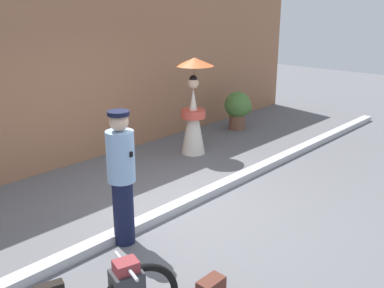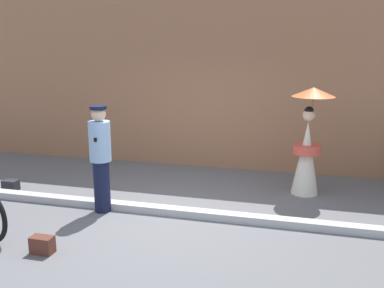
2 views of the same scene
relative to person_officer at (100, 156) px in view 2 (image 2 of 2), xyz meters
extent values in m
plane|color=slate|center=(1.16, 0.13, -0.92)|extent=(30.00, 30.00, 0.00)
cube|color=#9E6B4C|center=(1.16, 3.14, 0.96)|extent=(14.00, 0.40, 3.76)
cube|color=#B2B2B7|center=(1.16, 0.13, -0.86)|extent=(14.00, 0.20, 0.12)
cylinder|color=#141938|center=(0.00, 0.00, -0.50)|extent=(0.26, 0.26, 0.84)
cylinder|color=#8CB2E0|center=(0.00, 0.00, 0.24)|extent=(0.34, 0.34, 0.63)
sphere|color=#D8B293|center=(0.00, 0.00, 0.67)|extent=(0.23, 0.23, 0.23)
cylinder|color=black|center=(0.00, 0.00, 0.77)|extent=(0.26, 0.26, 0.05)
cube|color=black|center=(0.00, 0.00, 0.30)|extent=(0.08, 0.38, 0.06)
cone|color=silver|center=(3.15, 1.71, -0.26)|extent=(0.48, 0.48, 1.33)
cylinder|color=#D14C3D|center=(3.15, 1.71, -0.10)|extent=(0.49, 0.49, 0.16)
sphere|color=beige|center=(3.15, 1.71, 0.51)|extent=(0.21, 0.21, 0.21)
sphere|color=black|center=(3.15, 1.71, 0.59)|extent=(0.16, 0.16, 0.16)
cylinder|color=olive|center=(3.21, 1.73, 0.64)|extent=(0.02, 0.02, 0.55)
cone|color=orange|center=(3.21, 1.73, 0.92)|extent=(0.74, 0.74, 0.16)
cube|color=#592D23|center=(-0.11, -1.53, -0.81)|extent=(0.29, 0.17, 0.23)
cube|color=#47241C|center=(-0.11, -1.58, -0.75)|extent=(0.25, 0.06, 0.08)
cube|color=#26262D|center=(-2.11, 0.50, -0.82)|extent=(0.28, 0.18, 0.19)
cube|color=black|center=(-2.11, 0.45, -0.78)|extent=(0.24, 0.06, 0.07)
camera|label=1|loc=(-3.00, -3.94, 1.98)|focal=40.55mm
camera|label=2|loc=(3.08, -6.02, 1.73)|focal=40.53mm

